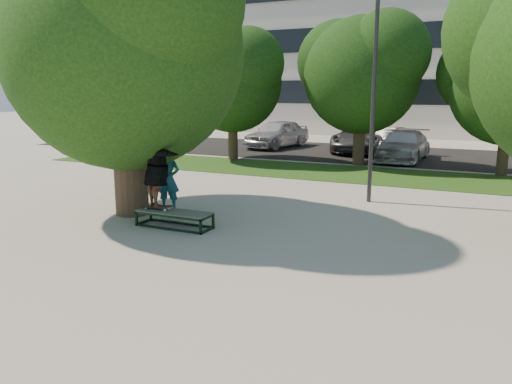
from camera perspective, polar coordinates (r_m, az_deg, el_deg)
The scene contains 16 objects.
ground at distance 10.29m, azimuth 1.15°, elevation -6.13°, with size 120.00×120.00×0.00m, color #9B968F.
grass_strip at distance 18.96m, azimuth 15.68°, elevation 1.67°, with size 30.00×4.00×0.02m, color #223E11.
asphalt_strip at distance 25.47m, azimuth 15.90°, elevation 4.09°, with size 40.00×8.00×0.01m, color black.
tree_left at distance 13.07m, azimuth -14.93°, elevation 16.88°, with size 6.96×5.95×7.12m.
bg_tree_left at distance 22.64m, azimuth -2.80°, elevation 13.09°, with size 5.28×4.51×5.77m.
bg_tree_mid at distance 21.66m, azimuth 11.87°, elevation 13.68°, with size 5.76×4.92×6.24m.
bg_tree_right at distance 20.55m, azimuth 26.88°, elevation 11.37°, with size 5.04×4.31×5.43m.
lamppost at distance 14.28m, azimuth 13.31°, elevation 11.36°, with size 0.25×0.15×6.11m.
office_building at distance 41.66m, azimuth 17.44°, elevation 17.78°, with size 30.00×14.12×16.00m.
grind_box at distance 11.74m, azimuth -9.31°, elevation -3.08°, with size 1.80×0.60×0.38m.
skater_rig at distance 11.79m, azimuth -11.38°, elevation 2.31°, with size 2.10×1.22×1.73m.
bystander at distance 13.23m, azimuth -10.00°, elevation 1.41°, with size 0.61×0.40×1.67m, color #184F5C.
car_silver_a at distance 27.68m, azimuth 2.43°, elevation 6.68°, with size 1.83×4.55×1.55m, color silver.
car_dark at distance 25.92m, azimuth 15.05°, elevation 5.68°, with size 1.37×3.92×1.29m, color black.
car_grey at distance 26.27m, azimuth 11.84°, elevation 6.11°, with size 2.45×5.32×1.48m, color #58585D.
car_silver_b at distance 23.54m, azimuth 16.47°, elevation 5.10°, with size 1.88×4.61×1.34m, color #B5B4B9.
Camera 1 is at (3.95, -8.97, 3.13)m, focal length 35.00 mm.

